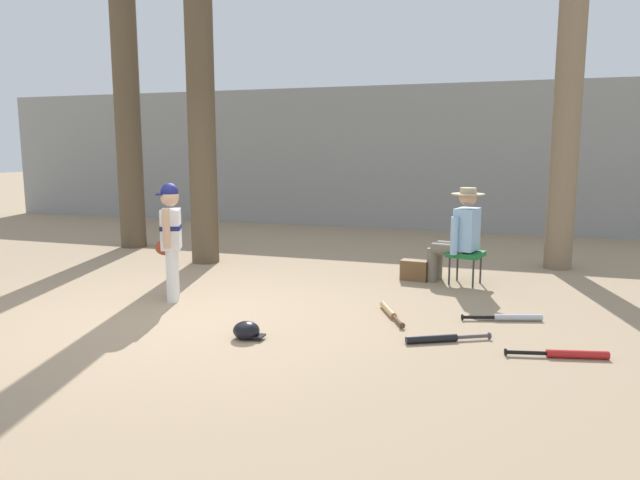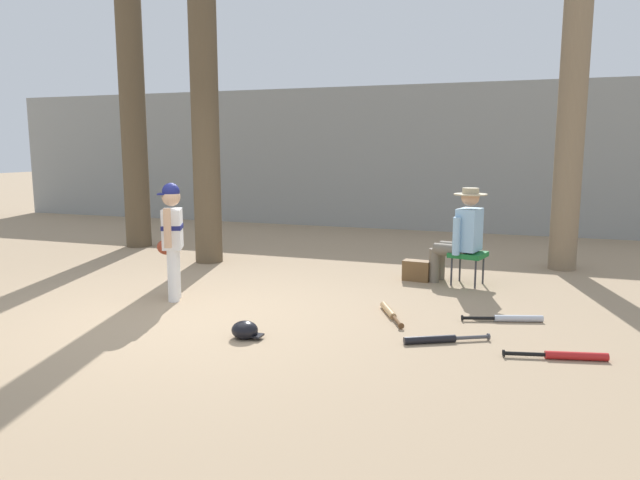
% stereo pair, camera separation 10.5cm
% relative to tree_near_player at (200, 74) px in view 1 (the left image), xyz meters
% --- Properties ---
extents(ground_plane, '(60.00, 60.00, 0.00)m').
position_rel_tree_near_player_xyz_m(ground_plane, '(1.26, -2.66, -2.72)').
color(ground_plane, '#9E8466').
extents(concrete_back_wall, '(18.00, 0.36, 2.93)m').
position_rel_tree_near_player_xyz_m(concrete_back_wall, '(1.26, 4.56, -1.25)').
color(concrete_back_wall, gray).
rests_on(concrete_back_wall, ground).
extents(tree_near_player, '(0.54, 0.54, 5.96)m').
position_rel_tree_near_player_xyz_m(tree_near_player, '(0.00, 0.00, 0.00)').
color(tree_near_player, brown).
rests_on(tree_near_player, ground).
extents(tree_behind_spectator, '(0.55, 0.55, 6.03)m').
position_rel_tree_near_player_xyz_m(tree_behind_spectator, '(4.94, 1.17, 0.01)').
color(tree_behind_spectator, '#7F6B51').
rests_on(tree_behind_spectator, ground).
extents(young_ballplayer, '(0.48, 0.54, 1.31)m').
position_rel_tree_near_player_xyz_m(young_ballplayer, '(0.75, -2.06, -1.97)').
color(young_ballplayer, white).
rests_on(young_ballplayer, ground).
extents(folding_stool, '(0.48, 0.48, 0.41)m').
position_rel_tree_near_player_xyz_m(folding_stool, '(3.78, -0.24, -2.35)').
color(folding_stool, '#196B2D').
rests_on(folding_stool, ground).
extents(seated_spectator, '(0.68, 0.54, 1.20)m').
position_rel_tree_near_player_xyz_m(seated_spectator, '(3.68, -0.22, -2.08)').
color(seated_spectator, '#6B6051').
rests_on(seated_spectator, ground).
extents(handbag_beside_stool, '(0.36, 0.21, 0.26)m').
position_rel_tree_near_player_xyz_m(handbag_beside_stool, '(3.15, -0.23, -2.59)').
color(handbag_beside_stool, brown).
rests_on(handbag_beside_stool, ground).
extents(tree_far_left, '(0.67, 0.67, 6.29)m').
position_rel_tree_near_player_xyz_m(tree_far_left, '(-1.86, 0.83, 0.08)').
color(tree_far_left, brown).
rests_on(tree_far_left, ground).
extents(bat_aluminum_silver, '(0.77, 0.30, 0.07)m').
position_rel_tree_near_player_xyz_m(bat_aluminum_silver, '(4.35, -1.71, -2.68)').
color(bat_aluminum_silver, '#B7BCC6').
rests_on(bat_aluminum_silver, ground).
extents(bat_wood_tan, '(0.40, 0.73, 0.07)m').
position_rel_tree_near_player_xyz_m(bat_wood_tan, '(3.17, -1.89, -2.68)').
color(bat_wood_tan, tan).
rests_on(bat_wood_tan, ground).
extents(bat_red_barrel, '(0.81, 0.24, 0.07)m').
position_rel_tree_near_player_xyz_m(bat_red_barrel, '(4.81, -2.65, -2.68)').
color(bat_red_barrel, red).
rests_on(bat_red_barrel, ground).
extents(bat_black_composite, '(0.72, 0.42, 0.07)m').
position_rel_tree_near_player_xyz_m(bat_black_composite, '(3.75, -2.59, -2.68)').
color(bat_black_composite, black).
rests_on(bat_black_composite, ground).
extents(batting_helmet_black, '(0.29, 0.22, 0.17)m').
position_rel_tree_near_player_xyz_m(batting_helmet_black, '(2.11, -3.03, -2.65)').
color(batting_helmet_black, black).
rests_on(batting_helmet_black, ground).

